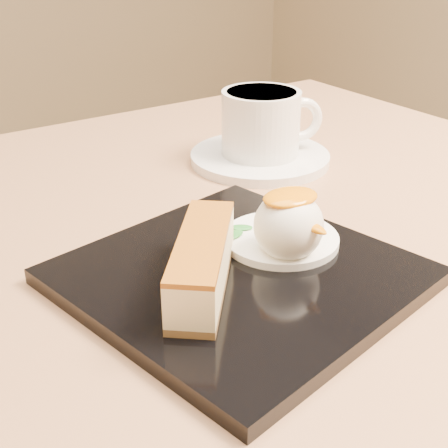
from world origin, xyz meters
TOP-DOWN VIEW (x-y plane):
  - table at (0.00, 0.00)m, footprint 0.80×0.80m
  - dessert_plate at (-0.06, -0.04)m, footprint 0.26×0.26m
  - cheesecake at (-0.09, -0.05)m, footprint 0.10×0.11m
  - cream_smear at (-0.01, -0.03)m, footprint 0.09×0.09m
  - ice_cream_scoop at (-0.02, -0.05)m, footprint 0.05×0.05m
  - mango_sauce at (-0.02, -0.05)m, footprint 0.04×0.03m
  - mint_sprig at (-0.04, -0.00)m, footprint 0.04×0.03m
  - saucer at (0.10, 0.15)m, footprint 0.15×0.15m
  - coffee_cup at (0.11, 0.15)m, footprint 0.11×0.08m

SIDE VIEW (x-z plane):
  - table at x=0.00m, z-range 0.20..0.92m
  - saucer at x=0.10m, z-range 0.72..0.73m
  - dessert_plate at x=-0.06m, z-range 0.72..0.73m
  - cream_smear at x=-0.01m, z-range 0.73..0.74m
  - mint_sprig at x=-0.04m, z-range 0.74..0.74m
  - cheesecake at x=-0.09m, z-range 0.73..0.77m
  - ice_cream_scoop at x=-0.02m, z-range 0.73..0.78m
  - coffee_cup at x=0.11m, z-range 0.73..0.80m
  - mango_sauce at x=-0.02m, z-range 0.77..0.78m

